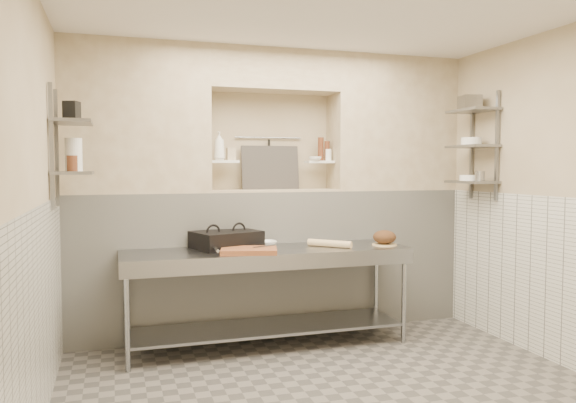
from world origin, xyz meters
name	(u,v)px	position (x,y,z in m)	size (l,w,h in m)	color
floor	(338,400)	(0.00, 0.00, -0.05)	(4.00, 3.90, 0.10)	#645E58
wall_left	(25,208)	(-2.05, 0.00, 1.40)	(0.10, 3.90, 2.80)	#BCAD8E
wall_right	(571,197)	(2.05, 0.00, 1.40)	(0.10, 3.90, 2.80)	#BCAD8E
wall_back	(267,191)	(0.00, 2.00, 1.40)	(4.00, 0.10, 2.80)	#BCAD8E
wall_front	(546,233)	(0.00, -2.00, 1.40)	(4.00, 0.10, 2.80)	#BCAD8E
backwall_lower	(273,260)	(0.00, 1.75, 0.70)	(4.00, 0.40, 1.40)	silver
alcove_sill	(273,191)	(0.00, 1.75, 1.41)	(1.30, 0.40, 0.02)	#BCAD8E
backwall_pillar_left	(136,118)	(-1.33, 1.75, 2.10)	(1.35, 0.40, 1.40)	#BCAD8E
backwall_pillar_right	(392,125)	(1.33, 1.75, 2.10)	(1.35, 0.40, 1.40)	#BCAD8E
backwall_header	(273,71)	(0.00, 1.75, 2.60)	(1.30, 0.40, 0.40)	#BCAD8E
wainscot_left	(39,321)	(-1.99, 0.00, 0.70)	(0.02, 3.90, 1.40)	silver
wainscot_right	(563,282)	(1.99, 0.00, 0.70)	(0.02, 3.90, 1.40)	silver
alcove_shelf_left	(224,162)	(-0.50, 1.75, 1.70)	(0.28, 0.16, 0.03)	white
alcove_shelf_right	(320,162)	(0.50, 1.75, 1.70)	(0.28, 0.16, 0.03)	white
utensil_rail	(268,138)	(0.00, 1.92, 1.95)	(0.02, 0.02, 0.70)	gray
hanging_steel	(269,154)	(0.00, 1.90, 1.78)	(0.02, 0.02, 0.30)	black
splash_panel	(270,168)	(0.00, 1.85, 1.64)	(0.60, 0.02, 0.45)	#383330
shelf_rail_left_a	(57,148)	(-1.98, 1.25, 1.80)	(0.03, 0.03, 0.95)	slate
shelf_rail_left_b	(51,146)	(-1.98, 0.85, 1.80)	(0.03, 0.03, 0.95)	slate
wall_shelf_left_lower	(73,173)	(-1.84, 1.05, 1.60)	(0.30, 0.50, 0.03)	slate
wall_shelf_left_upper	(72,122)	(-1.84, 1.05, 2.00)	(0.30, 0.50, 0.03)	slate
shelf_rail_right_a	(472,147)	(1.98, 1.25, 1.85)	(0.03, 0.03, 1.05)	slate
shelf_rail_right_b	(497,146)	(1.98, 0.85, 1.85)	(0.03, 0.03, 1.05)	slate
wall_shelf_right_lower	(472,182)	(1.84, 1.05, 1.50)	(0.30, 0.50, 0.03)	slate
wall_shelf_right_mid	(472,146)	(1.84, 1.05, 1.85)	(0.30, 0.50, 0.03)	slate
wall_shelf_right_upper	(473,110)	(1.84, 1.05, 2.20)	(0.30, 0.50, 0.03)	slate
prep_table	(268,277)	(-0.21, 1.18, 0.64)	(2.60, 0.70, 0.90)	gray
panini_press	(226,240)	(-0.55, 1.38, 0.98)	(0.68, 0.59, 0.16)	black
cutting_board	(249,251)	(-0.42, 1.02, 0.92)	(0.48, 0.34, 0.04)	brown
knife_blade	(265,246)	(-0.27, 1.06, 0.95)	(0.26, 0.03, 0.01)	gray
tongs	(216,249)	(-0.72, 0.97, 0.96)	(0.03, 0.03, 0.28)	gray
mixing_bowl	(266,243)	(-0.17, 1.40, 0.92)	(0.20, 0.20, 0.05)	white
rolling_pin	(330,243)	(0.38, 1.16, 0.93)	(0.07, 0.07, 0.43)	tan
bread_board	(384,245)	(0.92, 1.11, 0.91)	(0.24, 0.24, 0.01)	tan
bread_loaf	(385,237)	(0.92, 1.11, 0.98)	(0.22, 0.22, 0.13)	#4C2D19
bottle_soap	(219,146)	(-0.55, 1.71, 1.85)	(0.11, 0.11, 0.28)	white
jar_alcove	(231,154)	(-0.43, 1.75, 1.77)	(0.08, 0.08, 0.12)	#BCAD8E
bowl_alcove	(315,159)	(0.43, 1.70, 1.73)	(0.13, 0.13, 0.04)	white
condiment_a	(327,151)	(0.58, 1.75, 1.81)	(0.06, 0.06, 0.20)	#532917
condiment_b	(321,149)	(0.53, 1.78, 1.83)	(0.06, 0.06, 0.24)	#532917
condiment_c	(328,155)	(0.59, 1.75, 1.77)	(0.07, 0.07, 0.12)	white
jug_left	(74,155)	(-1.84, 1.16, 1.75)	(0.13, 0.13, 0.27)	white
jar_left	(72,163)	(-1.84, 0.95, 1.67)	(0.08, 0.08, 0.12)	#532917
box_left_upper	(72,111)	(-1.84, 1.05, 2.09)	(0.11, 0.11, 0.15)	black
bowl_right	(469,178)	(1.84, 1.09, 1.54)	(0.18, 0.18, 0.06)	white
canister_right	(480,176)	(1.84, 0.92, 1.56)	(0.09, 0.09, 0.09)	gray
bowl_right_mid	(471,141)	(1.84, 1.07, 1.90)	(0.20, 0.20, 0.07)	white
basket_right	(470,103)	(1.84, 1.11, 2.28)	(0.18, 0.21, 0.14)	gray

